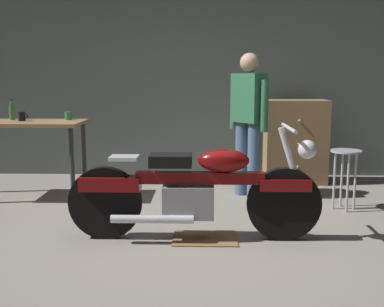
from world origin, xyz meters
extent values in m
plane|color=gray|center=(0.00, 0.00, 0.00)|extent=(12.00, 12.00, 0.00)
cube|color=#56605B|center=(0.00, 2.80, 1.55)|extent=(8.00, 0.12, 3.10)
cube|color=#99724C|center=(-1.90, 1.39, 0.88)|extent=(1.30, 0.64, 0.04)
cylinder|color=#2D2D33|center=(-1.31, 1.13, 0.43)|extent=(0.05, 0.05, 0.86)
cylinder|color=#2D2D33|center=(-1.31, 1.65, 0.43)|extent=(0.05, 0.05, 0.86)
cylinder|color=black|center=(0.82, 0.04, 0.32)|extent=(0.64, 0.07, 0.64)
cylinder|color=black|center=(-0.73, 0.04, 0.32)|extent=(0.64, 0.07, 0.64)
cube|color=maroon|center=(0.82, 0.04, 0.50)|extent=(0.44, 0.14, 0.10)
cube|color=maroon|center=(-0.68, 0.04, 0.50)|extent=(0.52, 0.18, 0.12)
cube|color=gray|center=(0.00, 0.04, 0.34)|extent=(0.44, 0.24, 0.28)
cube|color=maroon|center=(0.10, 0.04, 0.55)|extent=(1.10, 0.10, 0.10)
ellipsoid|color=maroon|center=(0.30, 0.04, 0.70)|extent=(0.44, 0.22, 0.20)
cube|color=black|center=(-0.15, 0.04, 0.70)|extent=(0.36, 0.24, 0.10)
cube|color=silver|center=(-0.55, 0.04, 0.72)|extent=(0.24, 0.20, 0.03)
cylinder|color=silver|center=(0.88, 0.04, 0.65)|extent=(0.26, 0.05, 0.68)
cylinder|color=silver|center=(0.84, 0.04, 0.98)|extent=(0.03, 0.60, 0.03)
sphere|color=silver|center=(1.00, 0.04, 0.80)|extent=(0.16, 0.16, 0.16)
cylinder|color=silver|center=(-0.30, -0.10, 0.22)|extent=(0.70, 0.07, 0.07)
cylinder|color=slate|center=(0.71, 1.48, 0.44)|extent=(0.15, 0.15, 0.88)
cylinder|color=slate|center=(0.58, 1.63, 0.44)|extent=(0.15, 0.15, 0.88)
cube|color=#33724C|center=(0.65, 1.55, 1.16)|extent=(0.41, 0.43, 0.56)
cylinder|color=#33724C|center=(0.81, 1.37, 1.08)|extent=(0.09, 0.09, 0.58)
cylinder|color=#33724C|center=(0.49, 1.74, 1.08)|extent=(0.09, 0.09, 0.58)
sphere|color=tan|center=(0.65, 1.55, 1.56)|extent=(0.22, 0.22, 0.22)
cylinder|color=#B2B2B7|center=(1.63, 1.01, 0.63)|extent=(0.32, 0.32, 0.02)
cylinder|color=#B2B2B7|center=(1.74, 1.01, 0.31)|extent=(0.02, 0.02, 0.62)
cylinder|color=#B2B2B7|center=(1.63, 1.12, 0.31)|extent=(0.02, 0.02, 0.62)
cylinder|color=#B2B2B7|center=(1.52, 1.01, 0.31)|extent=(0.02, 0.02, 0.62)
cylinder|color=#B2B2B7|center=(1.63, 0.90, 0.31)|extent=(0.02, 0.02, 0.62)
cube|color=#99724C|center=(1.35, 2.30, 0.55)|extent=(0.80, 0.44, 1.10)
sphere|color=tan|center=(1.35, 2.07, 0.85)|extent=(0.04, 0.04, 0.04)
sphere|color=tan|center=(1.35, 2.07, 0.55)|extent=(0.04, 0.04, 0.04)
sphere|color=tan|center=(1.35, 2.07, 0.25)|extent=(0.04, 0.04, 0.04)
cube|color=olive|center=(0.15, 0.04, 0.01)|extent=(0.56, 0.40, 0.01)
cylinder|color=black|center=(-1.95, 1.42, 0.95)|extent=(0.08, 0.08, 0.11)
torus|color=black|center=(-1.91, 1.42, 0.96)|extent=(0.06, 0.01, 0.06)
cylinder|color=#3D7F4C|center=(-1.46, 1.58, 0.95)|extent=(0.08, 0.08, 0.09)
torus|color=#3D7F4C|center=(-1.42, 1.58, 0.95)|extent=(0.05, 0.01, 0.05)
cylinder|color=#4C8C4C|center=(-2.12, 1.56, 0.99)|extent=(0.06, 0.06, 0.18)
cylinder|color=#4C8C4C|center=(-2.12, 1.56, 1.10)|extent=(0.03, 0.03, 0.05)
cylinder|color=black|center=(-2.12, 1.56, 1.14)|extent=(0.03, 0.03, 0.01)
camera|label=1|loc=(0.13, -3.89, 1.41)|focal=43.87mm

